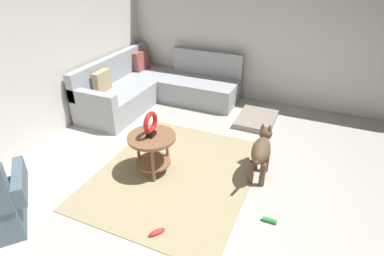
# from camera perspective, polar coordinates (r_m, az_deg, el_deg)

# --- Properties ---
(ground_plane) EXTENTS (6.00, 6.00, 0.10)m
(ground_plane) POSITION_cam_1_polar(r_m,az_deg,el_deg) (3.79, 5.73, -12.85)
(ground_plane) COLOR #B7B2A8
(wall_back) EXTENTS (6.00, 0.12, 2.70)m
(wall_back) POSITION_cam_1_polar(r_m,az_deg,el_deg) (4.74, -30.07, 11.63)
(wall_back) COLOR silver
(wall_back) RESTS_ON ground_plane
(wall_right) EXTENTS (0.12, 6.00, 2.70)m
(wall_right) POSITION_cam_1_polar(r_m,az_deg,el_deg) (5.81, 16.18, 17.05)
(wall_right) COLOR silver
(wall_right) RESTS_ON ground_plane
(area_rug) EXTENTS (2.30, 1.90, 0.01)m
(area_rug) POSITION_cam_1_polar(r_m,az_deg,el_deg) (4.07, -3.02, -8.34)
(area_rug) COLOR tan
(area_rug) RESTS_ON ground_plane
(sectional_couch) EXTENTS (2.20, 2.25, 0.88)m
(sectional_couch) POSITION_cam_1_polar(r_m,az_deg,el_deg) (5.89, -6.76, 7.30)
(sectional_couch) COLOR #9EA3A8
(sectional_couch) RESTS_ON ground_plane
(side_table) EXTENTS (0.60, 0.60, 0.54)m
(side_table) POSITION_cam_1_polar(r_m,az_deg,el_deg) (3.90, -7.35, -3.00)
(side_table) COLOR brown
(side_table) RESTS_ON ground_plane
(torus_sculpture) EXTENTS (0.28, 0.08, 0.33)m
(torus_sculpture) POSITION_cam_1_polar(r_m,az_deg,el_deg) (3.75, -7.63, 0.79)
(torus_sculpture) COLOR black
(torus_sculpture) RESTS_ON side_table
(dog_bed_mat) EXTENTS (0.80, 0.60, 0.09)m
(dog_bed_mat) POSITION_cam_1_polar(r_m,az_deg,el_deg) (5.35, 11.75, 1.60)
(dog_bed_mat) COLOR gray
(dog_bed_mat) RESTS_ON ground_plane
(dog) EXTENTS (0.85, 0.25, 0.63)m
(dog) POSITION_cam_1_polar(r_m,az_deg,el_deg) (3.92, 12.64, -4.00)
(dog) COLOR brown
(dog) RESTS_ON ground_plane
(dog_toy_rope) EXTENTS (0.05, 0.15, 0.05)m
(dog_toy_rope) POSITION_cam_1_polar(r_m,az_deg,el_deg) (3.53, 14.07, -16.12)
(dog_toy_rope) COLOR green
(dog_toy_rope) RESTS_ON ground_plane
(dog_toy_bone) EXTENTS (0.18, 0.15, 0.06)m
(dog_toy_bone) POSITION_cam_1_polar(r_m,az_deg,el_deg) (3.33, -6.47, -18.51)
(dog_toy_bone) COLOR red
(dog_toy_bone) RESTS_ON ground_plane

